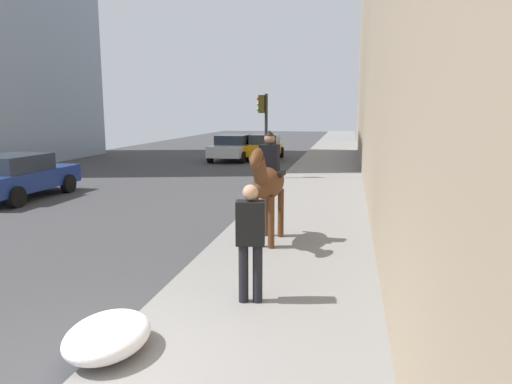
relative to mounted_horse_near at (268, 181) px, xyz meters
name	(u,v)px	position (x,y,z in m)	size (l,w,h in m)	color
mounted_horse_near	(268,181)	(0.00, 0.00, 0.00)	(2.15, 0.66, 2.31)	#4C2B16
pedestrian_greeting	(250,236)	(-3.09, -0.28, -0.31)	(0.32, 0.43, 1.70)	black
car_near_lane	(265,146)	(17.72, 3.23, -0.64)	(4.08, 2.12, 1.44)	orange
car_mid_lane	(16,176)	(3.91, 8.83, -0.65)	(4.24, 2.10, 1.44)	navy
car_far_lane	(233,147)	(16.79, 4.89, -0.64)	(4.14, 2.13, 1.44)	#B7BABF
traffic_light_near_curb	(264,123)	(9.37, 1.77, 0.93)	(0.20, 0.44, 3.46)	black
snow_pile_near	(108,336)	(-4.83, 1.00, -1.08)	(1.18, 0.90, 0.41)	white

